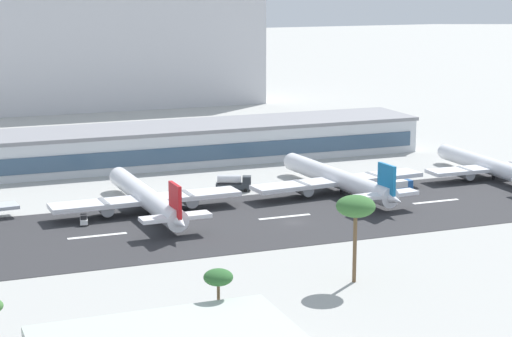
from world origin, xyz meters
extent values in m
plane|color=#A8A8A3|center=(0.00, 0.00, 0.00)|extent=(1400.00, 1400.00, 0.00)
cube|color=#2D2D30|center=(0.00, 4.97, 0.04)|extent=(800.00, 43.37, 0.08)
cube|color=white|center=(-40.89, 4.97, 0.09)|extent=(12.00, 1.20, 0.01)
cube|color=white|center=(-0.01, 4.97, 0.09)|extent=(12.00, 1.20, 0.01)
cube|color=white|center=(38.01, 4.97, 0.09)|extent=(12.00, 1.20, 0.01)
cube|color=silver|center=(-4.52, 71.90, 4.68)|extent=(140.75, 23.09, 9.36)
cube|color=#38516B|center=(-4.52, 60.20, 4.21)|extent=(136.53, 0.30, 4.21)
cube|color=gray|center=(-4.52, 71.90, 9.86)|extent=(142.16, 23.32, 1.00)
cube|color=#BCBCC1|center=(-0.26, 191.33, 22.76)|extent=(127.65, 35.16, 45.53)
cylinder|color=white|center=(-26.97, 20.08, 3.54)|extent=(6.12, 45.82, 4.57)
sphere|color=white|center=(-27.75, 42.91, 3.54)|extent=(4.34, 4.34, 4.34)
cone|color=white|center=(-26.19, -2.76, 3.54)|extent=(4.39, 8.36, 4.11)
cube|color=white|center=(-26.94, 19.16, 3.08)|extent=(42.63, 8.30, 1.01)
cylinder|color=gray|center=(-17.40, 19.49, 2.28)|extent=(3.19, 6.49, 2.97)
cylinder|color=gray|center=(-36.48, 18.84, 2.28)|extent=(3.19, 6.49, 2.97)
cube|color=white|center=(-26.26, -0.93, 4.00)|extent=(14.54, 4.26, 0.80)
cube|color=red|center=(-26.26, -0.93, 7.20)|extent=(0.94, 6.19, 7.31)
cylinder|color=black|center=(-26.89, 17.79, 0.63)|extent=(0.82, 0.82, 1.26)
cylinder|color=silver|center=(20.75, 21.74, 3.53)|extent=(8.43, 45.76, 4.55)
sphere|color=silver|center=(18.81, 44.42, 3.53)|extent=(4.33, 4.33, 4.33)
cone|color=silver|center=(22.70, -0.95, 3.53)|extent=(4.78, 8.52, 4.10)
cube|color=silver|center=(20.83, 20.83, 3.07)|extent=(44.95, 10.61, 1.00)
cylinder|color=gray|center=(30.81, 21.68, 2.28)|extent=(3.49, 6.60, 2.96)
cylinder|color=gray|center=(10.85, 19.97, 2.28)|extent=(3.49, 6.60, 2.96)
cube|color=silver|center=(22.54, 0.87, 3.98)|extent=(15.41, 5.04, 0.80)
cube|color=#1975B2|center=(22.54, 0.87, 7.17)|extent=(1.25, 6.19, 7.29)
cylinder|color=black|center=(20.95, 19.47, 0.63)|extent=(0.82, 0.82, 1.25)
cylinder|color=white|center=(64.40, 21.83, 3.26)|extent=(4.62, 42.10, 4.21)
sphere|color=white|center=(64.61, 42.86, 3.26)|extent=(4.00, 4.00, 4.00)
cube|color=white|center=(64.39, 20.99, 2.84)|extent=(35.40, 6.66, 0.93)
cylinder|color=gray|center=(56.45, 21.07, 2.10)|extent=(2.79, 5.92, 2.73)
cylinder|color=black|center=(64.38, 19.73, 0.58)|extent=(0.76, 0.76, 1.16)
cube|color=#23569E|center=(34.38, 15.07, 1.05)|extent=(6.18, 2.89, 1.20)
cube|color=silver|center=(33.67, 15.01, 2.45)|extent=(4.50, 2.66, 1.60)
cube|color=#23569E|center=(36.54, 15.26, 2.40)|extent=(1.86, 2.34, 1.50)
cylinder|color=black|center=(36.58, 14.05, 0.45)|extent=(0.92, 0.35, 0.90)
cylinder|color=black|center=(36.38, 16.45, 0.45)|extent=(0.92, 0.35, 0.90)
cylinder|color=black|center=(32.39, 13.70, 0.45)|extent=(0.92, 0.35, 0.90)
cylinder|color=black|center=(32.19, 16.09, 0.45)|extent=(0.92, 0.35, 0.90)
cube|color=white|center=(-41.76, 14.54, 0.80)|extent=(2.13, 3.43, 1.00)
cube|color=black|center=(-41.76, 14.54, 1.75)|extent=(1.59, 2.11, 0.90)
cylinder|color=black|center=(-42.74, 13.58, 0.30)|extent=(0.38, 0.64, 0.60)
cylinder|color=black|center=(-41.16, 13.30, 0.30)|extent=(0.38, 0.64, 0.60)
cylinder|color=black|center=(-42.35, 15.78, 0.30)|extent=(0.38, 0.64, 0.60)
cylinder|color=black|center=(-40.78, 15.51, 0.30)|extent=(0.38, 0.64, 0.60)
cube|color=#2D3338|center=(-1.90, 32.32, 1.15)|extent=(8.85, 5.65, 1.40)
cylinder|color=silver|center=(-2.84, 32.71, 2.90)|extent=(6.14, 4.15, 2.10)
cube|color=#2D3338|center=(1.09, 31.09, 2.75)|extent=(2.80, 2.99, 1.80)
cylinder|color=black|center=(0.36, 29.98, 0.45)|extent=(0.94, 0.60, 0.90)
cylinder|color=black|center=(1.35, 32.38, 0.45)|extent=(0.94, 0.60, 0.90)
cylinder|color=black|center=(-5.14, 32.25, 0.45)|extent=(0.94, 0.60, 0.90)
cylinder|color=black|center=(-4.15, 34.65, 0.45)|extent=(0.94, 0.60, 0.90)
cylinder|color=brown|center=(-5.78, -38.81, 6.66)|extent=(0.67, 0.67, 13.32)
ellipsoid|color=#386B33|center=(-5.78, -38.81, 13.32)|extent=(6.66, 6.66, 3.66)
cylinder|color=brown|center=(-35.22, -53.38, 4.51)|extent=(0.45, 0.45, 9.02)
ellipsoid|color=#2D602D|center=(-35.22, -53.38, 9.02)|extent=(4.28, 4.28, 2.35)
camera|label=1|loc=(-75.42, -171.32, 51.08)|focal=64.21mm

